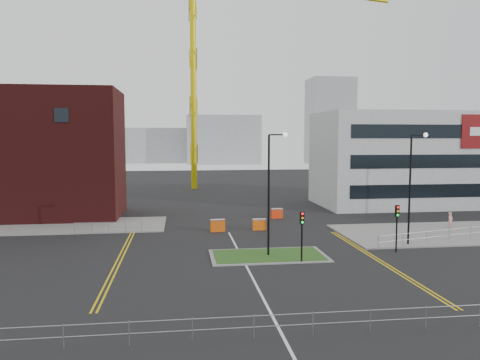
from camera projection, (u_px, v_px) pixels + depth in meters
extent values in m
plane|color=black|center=(260.00, 293.00, 26.55)|extent=(200.00, 200.00, 0.00)
cube|color=slate|center=(20.00, 227.00, 45.71)|extent=(28.00, 8.00, 0.12)
cube|color=slate|center=(469.00, 232.00, 43.19)|extent=(24.00, 10.00, 0.12)
cube|color=slate|center=(268.00, 256.00, 34.70)|extent=(8.60, 4.60, 0.08)
cube|color=#244C19|center=(268.00, 255.00, 34.70)|extent=(8.00, 4.00, 0.12)
cube|color=#431011|center=(36.00, 154.00, 51.00)|extent=(18.00, 10.00, 14.00)
cube|color=black|center=(61.00, 115.00, 46.19)|extent=(1.40, 0.10, 1.40)
cube|color=#A7A9AC|center=(415.00, 159.00, 60.93)|extent=(25.00, 12.00, 12.00)
cube|color=black|center=(439.00, 191.00, 55.31)|extent=(22.00, 0.10, 1.60)
cube|color=black|center=(440.00, 161.00, 54.99)|extent=(22.00, 0.10, 1.60)
cube|color=black|center=(441.00, 131.00, 54.67)|extent=(22.00, 0.10, 1.60)
cylinder|color=#CBB80B|center=(193.00, 81.00, 78.94)|extent=(1.00, 1.00, 36.73)
cylinder|color=black|center=(269.00, 196.00, 34.30)|extent=(0.16, 0.16, 9.00)
cylinder|color=black|center=(277.00, 135.00, 33.96)|extent=(1.20, 0.10, 0.10)
sphere|color=silver|center=(285.00, 135.00, 34.04)|extent=(0.36, 0.36, 0.36)
cylinder|color=black|center=(410.00, 191.00, 37.81)|extent=(0.16, 0.16, 9.00)
cylinder|color=black|center=(419.00, 135.00, 37.47)|extent=(1.20, 0.10, 0.10)
sphere|color=silver|center=(426.00, 135.00, 37.55)|extent=(0.36, 0.36, 0.36)
cylinder|color=black|center=(302.00, 242.00, 32.85)|extent=(0.12, 0.12, 3.00)
cube|color=black|center=(302.00, 218.00, 32.69)|extent=(0.28, 0.22, 0.90)
sphere|color=red|center=(303.00, 214.00, 32.54)|extent=(0.18, 0.18, 0.18)
sphere|color=orange|center=(303.00, 218.00, 32.57)|extent=(0.18, 0.18, 0.18)
sphere|color=#0CCC33|center=(302.00, 222.00, 32.59)|extent=(0.18, 0.18, 0.18)
cylinder|color=black|center=(396.00, 233.00, 35.85)|extent=(0.12, 0.12, 3.00)
cube|color=black|center=(397.00, 211.00, 35.69)|extent=(0.28, 0.22, 0.90)
sphere|color=red|center=(398.00, 207.00, 35.54)|extent=(0.18, 0.18, 0.18)
sphere|color=orange|center=(398.00, 211.00, 35.57)|extent=(0.18, 0.18, 0.18)
sphere|color=#0CCC33|center=(398.00, 215.00, 35.59)|extent=(0.18, 0.18, 0.18)
cylinder|color=gray|center=(284.00, 314.00, 20.53)|extent=(24.00, 0.04, 0.04)
cylinder|color=gray|center=(284.00, 325.00, 20.57)|extent=(24.00, 0.04, 0.04)
cylinder|color=gray|center=(108.00, 222.00, 42.82)|extent=(6.00, 0.04, 0.04)
cylinder|color=gray|center=(109.00, 228.00, 42.87)|extent=(6.00, 0.04, 0.04)
cylinder|color=gray|center=(75.00, 228.00, 42.48)|extent=(0.05, 0.05, 1.10)
cylinder|color=gray|center=(142.00, 227.00, 43.25)|extent=(0.05, 0.05, 1.10)
cylinder|color=gray|center=(471.00, 227.00, 40.43)|extent=(19.01, 5.04, 0.04)
cylinder|color=gray|center=(471.00, 233.00, 40.48)|extent=(19.01, 5.04, 0.04)
cylinder|color=gray|center=(378.00, 243.00, 36.79)|extent=(0.05, 0.05, 1.10)
cube|color=silver|center=(255.00, 282.00, 28.52)|extent=(0.15, 30.00, 0.01)
cube|color=gold|center=(120.00, 254.00, 35.27)|extent=(0.12, 24.00, 0.01)
cube|color=gold|center=(124.00, 254.00, 35.31)|extent=(0.12, 24.00, 0.01)
cube|color=gold|center=(376.00, 260.00, 33.69)|extent=(0.12, 20.00, 0.01)
cube|color=gold|center=(380.00, 260.00, 33.73)|extent=(0.12, 20.00, 0.01)
cube|color=gray|center=(59.00, 130.00, 138.94)|extent=(18.00, 12.00, 22.00)
cube|color=gray|center=(223.00, 140.00, 155.49)|extent=(24.00, 12.00, 16.00)
cube|color=gray|center=(330.00, 122.00, 154.48)|extent=(14.00, 12.00, 28.00)
cube|color=gray|center=(169.00, 145.00, 163.24)|extent=(30.00, 12.00, 12.00)
imported|color=pink|center=(450.00, 221.00, 45.05)|extent=(0.69, 0.59, 1.62)
cube|color=#D7530B|center=(218.00, 226.00, 43.79)|extent=(1.40, 0.60, 1.14)
cube|color=silver|center=(218.00, 220.00, 43.74)|extent=(1.40, 0.60, 0.14)
cube|color=#EA5B0D|center=(259.00, 224.00, 44.51)|extent=(1.29, 0.46, 1.07)
cube|color=silver|center=(259.00, 220.00, 44.46)|extent=(1.29, 0.46, 0.13)
cube|color=#F2320D|center=(277.00, 213.00, 50.97)|extent=(1.33, 0.59, 1.07)
cube|color=silver|center=(277.00, 209.00, 50.93)|extent=(1.33, 0.59, 0.13)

